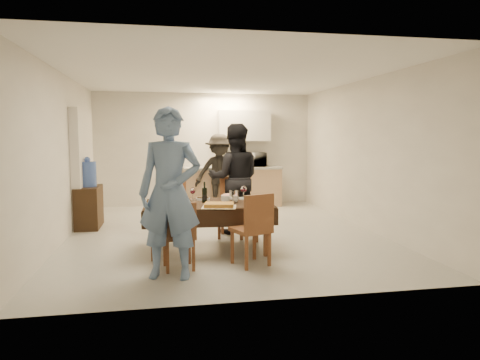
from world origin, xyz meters
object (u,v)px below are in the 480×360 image
object	(u,v)px
console	(89,207)
wine_bottle	(205,192)
dining_table	(209,205)
person_far	(235,179)
water_pitcher	(234,196)
microwave	(253,160)
person_kitchen	(219,172)
water_jug	(88,174)
person_near	(170,193)
savoury_tart	(219,205)

from	to	relation	value
console	wine_bottle	distance (m)	2.69
dining_table	person_far	world-z (taller)	person_far
water_pitcher	wine_bottle	bearing A→B (deg)	165.96
person_far	console	bearing A→B (deg)	-12.38
dining_table	water_pitcher	size ratio (longest dim) A/B	9.87
microwave	person_kitchen	size ratio (longest dim) A/B	0.35
water_jug	console	bearing A→B (deg)	0.00
water_pitcher	person_near	world-z (taller)	person_near
microwave	savoury_tart	bearing A→B (deg)	72.15
wine_bottle	person_near	distance (m)	1.22
water_pitcher	person_kitchen	world-z (taller)	person_kitchen
dining_table	savoury_tart	size ratio (longest dim) A/B	4.02
dining_table	person_far	xyz separation A→B (m)	(0.55, 1.05, 0.26)
savoury_tart	water_pitcher	bearing A→B (deg)	52.85
water_jug	wine_bottle	bearing A→B (deg)	-45.03
console	water_jug	xyz separation A→B (m)	(0.00, 0.00, 0.59)
water_pitcher	person_kitchen	size ratio (longest dim) A/B	0.11
wine_bottle	person_far	world-z (taller)	person_far
console	person_far	size ratio (longest dim) A/B	0.43
savoury_tart	person_kitchen	size ratio (longest dim) A/B	0.27
savoury_tart	person_far	bearing A→B (deg)	72.53
water_jug	water_pitcher	xyz separation A→B (m)	(2.27, -1.98, -0.18)
dining_table	person_kitchen	size ratio (longest dim) A/B	1.08
dining_table	microwave	world-z (taller)	microwave
person_far	person_kitchen	xyz separation A→B (m)	(0.04, 2.24, -0.08)
microwave	person_kitchen	distance (m)	0.98
person_far	person_kitchen	distance (m)	2.25
dining_table	water_pitcher	bearing A→B (deg)	-6.04
water_jug	wine_bottle	size ratio (longest dim) A/B	1.49
person_near	person_kitchen	bearing A→B (deg)	88.53
person_far	wine_bottle	bearing A→B (deg)	66.17
person_far	water_jug	bearing A→B (deg)	-12.38
water_jug	microwave	size ratio (longest dim) A/B	0.75
dining_table	person_near	size ratio (longest dim) A/B	0.92
console	person_far	distance (m)	2.68
microwave	person_kitchen	world-z (taller)	person_kitchen
person_kitchen	wine_bottle	bearing A→B (deg)	-101.22
wine_bottle	person_kitchen	xyz separation A→B (m)	(0.64, 3.24, -0.01)
wine_bottle	savoury_tart	bearing A→B (deg)	-70.77
person_near	person_far	bearing A→B (deg)	75.64
wine_bottle	savoury_tart	size ratio (longest dim) A/B	0.67
water_pitcher	savoury_tart	world-z (taller)	water_pitcher
console	water_pitcher	xyz separation A→B (m)	(2.27, -1.98, 0.41)
water_pitcher	savoury_tart	distance (m)	0.42
microwave	person_kitchen	bearing A→B (deg)	28.34
dining_table	water_pitcher	distance (m)	0.37
savoury_tart	microwave	xyz separation A→B (m)	(1.33, 4.12, 0.36)
water_jug	microwave	distance (m)	3.82
dining_table	console	world-z (taller)	console
dining_table	person_kitchen	bearing A→B (deg)	81.88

